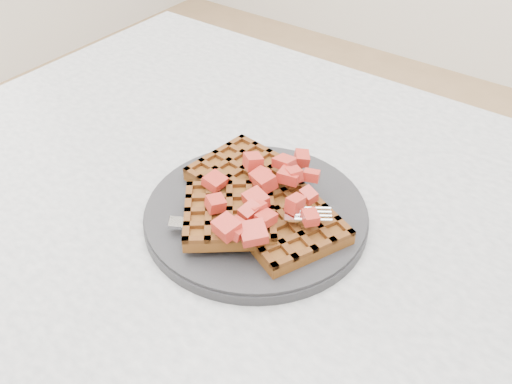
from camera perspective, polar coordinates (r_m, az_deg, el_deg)
table at (r=0.69m, az=6.02°, el=-13.43°), size 1.20×0.80×0.75m
plate at (r=0.64m, az=0.00°, el=-2.23°), size 0.25×0.25×0.02m
waffles at (r=0.62m, az=-0.20°, el=-1.09°), size 0.22×0.20×0.03m
strawberry_pile at (r=0.61m, az=0.00°, el=1.02°), size 0.15×0.15×0.02m
fork at (r=0.60m, az=0.56°, el=-3.58°), size 0.16×0.12×0.02m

